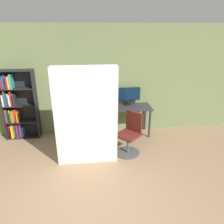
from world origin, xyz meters
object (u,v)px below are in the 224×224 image
(office_chair, at_px, (130,137))
(mattress_near, at_px, (87,117))
(monitor, at_px, (128,95))
(bookshelf, at_px, (16,106))

(office_chair, xyz_separation_m, mattress_near, (-0.90, -0.25, 0.61))
(mattress_near, bearing_deg, monitor, 51.72)
(monitor, bearing_deg, mattress_near, -128.28)
(office_chair, relative_size, mattress_near, 0.47)
(bookshelf, height_order, mattress_near, mattress_near)
(bookshelf, xyz_separation_m, mattress_near, (1.71, -1.30, 0.18))
(office_chair, bearing_deg, mattress_near, -164.45)
(office_chair, bearing_deg, bookshelf, 158.17)
(monitor, relative_size, bookshelf, 0.37)
(monitor, xyz_separation_m, bookshelf, (-2.74, -0.01, -0.20))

